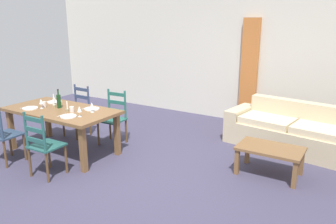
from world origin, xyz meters
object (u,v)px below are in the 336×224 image
at_px(wine_bottle, 59,101).
at_px(wine_glass_far_right, 92,105).
at_px(dining_chair_near_left, 3,134).
at_px(couch, 295,133).
at_px(coffee_cup_primary, 72,109).
at_px(wine_glass_near_left, 41,102).
at_px(wine_glass_far_left, 54,99).
at_px(coffee_cup_secondary, 44,104).
at_px(coffee_table, 270,152).
at_px(dining_chair_near_right, 43,145).
at_px(dining_table, 61,114).
at_px(dining_chair_far_right, 114,118).
at_px(dining_chair_far_left, 78,111).
at_px(wine_glass_near_right, 79,110).

bearing_deg(wine_bottle, wine_glass_far_right, 7.62).
relative_size(dining_chair_near_left, couch, 0.41).
bearing_deg(coffee_cup_primary, wine_glass_near_left, -170.53).
height_order(wine_glass_far_left, coffee_cup_primary, wine_glass_far_left).
height_order(coffee_cup_primary, coffee_cup_secondary, same).
height_order(dining_chair_near_left, coffee_table, dining_chair_near_left).
xyz_separation_m(coffee_cup_secondary, couch, (3.63, 2.22, -0.50)).
height_order(wine_glass_near_left, coffee_cup_primary, wine_glass_near_left).
bearing_deg(wine_glass_far_right, wine_glass_near_left, -163.23).
bearing_deg(coffee_table, dining_chair_near_right, -147.53).
bearing_deg(coffee_cup_primary, dining_table, 173.41).
distance_m(dining_chair_near_right, wine_bottle, 1.06).
xyz_separation_m(dining_chair_near_right, dining_chair_far_right, (-0.04, 1.54, 0.00)).
bearing_deg(couch, wine_glass_far_right, -143.12).
distance_m(dining_chair_far_right, wine_bottle, 0.98).
height_order(dining_table, couch, couch).
bearing_deg(couch, wine_glass_near_left, -147.36).
distance_m(dining_chair_near_right, coffee_cup_secondary, 1.14).
bearing_deg(coffee_cup_primary, wine_bottle, 168.65).
relative_size(dining_chair_near_right, coffee_table, 1.07).
relative_size(dining_table, coffee_table, 2.11).
distance_m(wine_glass_near_left, wine_glass_far_left, 0.27).
bearing_deg(coffee_cup_primary, coffee_table, 18.85).
relative_size(wine_bottle, coffee_table, 0.35).
relative_size(dining_chair_near_right, wine_glass_near_left, 5.96).
relative_size(wine_glass_near_left, wine_glass_far_right, 1.00).
distance_m(dining_chair_far_left, coffee_cup_secondary, 0.86).
distance_m(wine_glass_near_right, coffee_cup_primary, 0.32).
xyz_separation_m(coffee_cup_secondary, coffee_table, (3.53, 1.01, -0.44)).
bearing_deg(dining_chair_far_left, coffee_cup_secondary, -85.13).
bearing_deg(wine_glass_far_left, coffee_table, 13.19).
distance_m(dining_chair_near_right, coffee_cup_primary, 0.82).
bearing_deg(dining_chair_near_right, dining_table, 122.19).
bearing_deg(coffee_table, wine_bottle, -164.44).
height_order(wine_glass_near_right, coffee_table, wine_glass_near_right).
height_order(dining_chair_near_right, wine_bottle, wine_bottle).
distance_m(dining_chair_far_right, coffee_cup_secondary, 1.19).
bearing_deg(dining_table, dining_chair_near_right, -57.81).
bearing_deg(coffee_table, dining_chair_far_right, -176.20).
xyz_separation_m(wine_bottle, coffee_table, (3.27, 0.91, -0.51)).
height_order(wine_glass_near_left, wine_glass_far_right, same).
height_order(dining_chair_near_right, wine_glass_far_left, dining_chair_near_right).
bearing_deg(dining_chair_far_right, wine_glass_far_right, -78.94).
bearing_deg(couch, coffee_table, -94.77).
bearing_deg(dining_chair_far_right, wine_bottle, -126.14).
xyz_separation_m(dining_chair_near_right, dining_chair_far_left, (-0.90, 1.51, 0.00)).
relative_size(dining_chair_far_left, wine_glass_far_right, 5.96).
relative_size(coffee_cup_primary, couch, 0.04).
relative_size(dining_chair_near_right, coffee_cup_primary, 10.67).
bearing_deg(dining_chair_far_left, wine_glass_near_left, -83.12).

